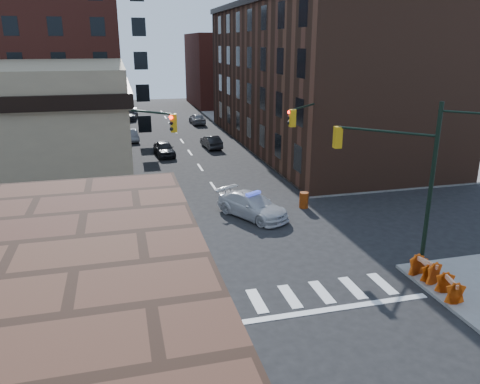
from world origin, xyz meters
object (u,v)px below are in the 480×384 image
parked_car_wnear (164,149)px  barrel_bank (157,198)px  parked_car_enear (211,142)px  police_car (252,206)px  pedestrian_b (54,198)px  barricade_nw_a (110,205)px  pickup (137,189)px  parked_car_wfar (131,135)px  barrel_road (304,200)px  pedestrian_a (121,184)px  barricade_se_a (425,270)px

parked_car_wnear → barrel_bank: parked_car_wnear is taller
parked_car_enear → police_car: bearing=80.7°
pedestrian_b → barricade_nw_a: pedestrian_b is taller
pickup → barrel_bank: pickup is taller
parked_car_wfar → barrel_road: parked_car_wfar is taller
pickup → parked_car_wnear: size_ratio=1.30×
police_car → barrel_bank: 6.81m
parked_car_wfar → pedestrian_a: size_ratio=2.35×
pickup → pedestrian_b: (-5.22, -1.77, 0.36)m
police_car → barrel_road: 3.87m
parked_car_wfar → barrel_bank: (0.93, -22.65, -0.13)m
parked_car_enear → barrel_road: size_ratio=3.77×
parked_car_wnear → barricade_nw_a: parked_car_wnear is taller
parked_car_wnear → barrel_bank: size_ratio=4.12×
barrel_road → barricade_nw_a: 12.63m
parked_car_wfar → pedestrian_b: 23.44m
barrel_road → barrel_bank: size_ratio=1.05×
barrel_road → pickup: bearing=156.4°
barrel_bank → barricade_nw_a: (-3.02, -1.12, 0.12)m
parked_car_enear → barricade_se_a: size_ratio=3.00×
parked_car_wnear → pedestrian_a: size_ratio=2.55×
parked_car_wnear → barrel_road: bearing=-71.8°
barricade_se_a → barricade_nw_a: bearing=32.8°
pedestrian_b → parked_car_enear: bearing=28.6°
parked_car_wnear → parked_car_wfar: 8.64m
police_car → barrel_bank: police_car is taller
pedestrian_a → barricade_nw_a: 3.54m
pedestrian_a → pedestrian_b: pedestrian_b is taller
barrel_bank → barricade_nw_a: barricade_nw_a is taller
parked_car_wnear → police_car: bearing=-83.5°
pedestrian_a → barricade_se_a: pedestrian_a is taller
parked_car_enear → barricade_se_a: parked_car_enear is taller
parked_car_enear → pedestrian_b: bearing=46.0°
barrel_road → parked_car_enear: bearing=96.9°
parked_car_wnear → parked_car_wfar: parked_car_wnear is taller
barricade_se_a → barrel_road: bearing=-6.7°
pedestrian_b → barricade_se_a: pedestrian_b is taller
pickup → pedestrian_b: size_ratio=2.83×
parked_car_wfar → barricade_nw_a: 23.86m
barricade_nw_a → parked_car_enear: bearing=72.6°
pickup → pedestrian_a: bearing=61.4°
parked_car_wfar → barricade_se_a: bearing=-78.8°
pickup → barrel_road: pickup is taller
pickup → pedestrian_b: 5.53m
police_car → parked_car_wfar: 27.23m
pedestrian_b → barricade_nw_a: bearing=-39.0°
barrel_bank → parked_car_wfar: bearing=92.4°
parked_car_wnear → barricade_se_a: (9.01, -28.47, -0.06)m
pedestrian_b → parked_car_wfar: bearing=53.5°
parked_car_enear → pedestrian_a: 17.25m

